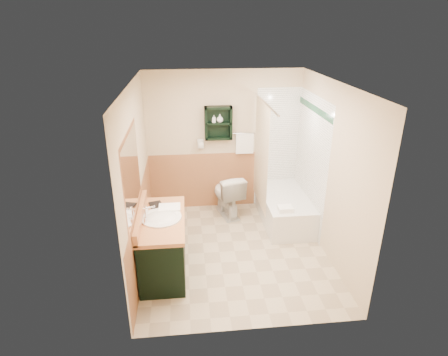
# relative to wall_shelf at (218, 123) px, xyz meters

# --- Properties ---
(floor) EXTENTS (3.00, 3.00, 0.00)m
(floor) POSITION_rel_wall_shelf_xyz_m (0.10, -1.41, -1.55)
(floor) COLOR #C1AF8D
(floor) RESTS_ON ground
(back_wall) EXTENTS (2.60, 0.04, 2.40)m
(back_wall) POSITION_rel_wall_shelf_xyz_m (0.10, 0.11, -0.35)
(back_wall) COLOR beige
(back_wall) RESTS_ON ground
(left_wall) EXTENTS (0.04, 3.00, 2.40)m
(left_wall) POSITION_rel_wall_shelf_xyz_m (-1.22, -1.41, -0.35)
(left_wall) COLOR beige
(left_wall) RESTS_ON ground
(right_wall) EXTENTS (0.04, 3.00, 2.40)m
(right_wall) POSITION_rel_wall_shelf_xyz_m (1.42, -1.41, -0.35)
(right_wall) COLOR beige
(right_wall) RESTS_ON ground
(ceiling) EXTENTS (2.60, 3.00, 0.04)m
(ceiling) POSITION_rel_wall_shelf_xyz_m (0.10, -1.41, 0.87)
(ceiling) COLOR white
(ceiling) RESTS_ON back_wall
(wainscot_left) EXTENTS (2.98, 2.98, 1.00)m
(wainscot_left) POSITION_rel_wall_shelf_xyz_m (-1.19, -1.41, -1.05)
(wainscot_left) COLOR #A86C44
(wainscot_left) RESTS_ON left_wall
(wainscot_back) EXTENTS (2.58, 2.58, 1.00)m
(wainscot_back) POSITION_rel_wall_shelf_xyz_m (0.10, 0.08, -1.05)
(wainscot_back) COLOR #A86C44
(wainscot_back) RESTS_ON back_wall
(mirror_frame) EXTENTS (1.30, 1.30, 1.00)m
(mirror_frame) POSITION_rel_wall_shelf_xyz_m (-1.17, -1.96, -0.05)
(mirror_frame) COLOR brown
(mirror_frame) RESTS_ON left_wall
(mirror_glass) EXTENTS (1.20, 1.20, 0.90)m
(mirror_glass) POSITION_rel_wall_shelf_xyz_m (-1.17, -1.96, -0.05)
(mirror_glass) COLOR white
(mirror_glass) RESTS_ON left_wall
(tile_right) EXTENTS (1.50, 1.50, 2.10)m
(tile_right) POSITION_rel_wall_shelf_xyz_m (1.38, -0.66, -0.50)
(tile_right) COLOR white
(tile_right) RESTS_ON right_wall
(tile_back) EXTENTS (0.95, 0.95, 2.10)m
(tile_back) POSITION_rel_wall_shelf_xyz_m (1.13, 0.07, -0.50)
(tile_back) COLOR white
(tile_back) RESTS_ON back_wall
(tile_accent) EXTENTS (1.50, 1.50, 0.10)m
(tile_accent) POSITION_rel_wall_shelf_xyz_m (1.37, -0.66, 0.35)
(tile_accent) COLOR #124126
(tile_accent) RESTS_ON right_wall
(wall_shelf) EXTENTS (0.45, 0.15, 0.55)m
(wall_shelf) POSITION_rel_wall_shelf_xyz_m (0.00, 0.00, 0.00)
(wall_shelf) COLOR black
(wall_shelf) RESTS_ON back_wall
(hair_dryer) EXTENTS (0.10, 0.24, 0.18)m
(hair_dryer) POSITION_rel_wall_shelf_xyz_m (-0.30, 0.02, -0.35)
(hair_dryer) COLOR silver
(hair_dryer) RESTS_ON back_wall
(towel_bar) EXTENTS (0.40, 0.06, 0.40)m
(towel_bar) POSITION_rel_wall_shelf_xyz_m (0.45, 0.04, -0.20)
(towel_bar) COLOR white
(towel_bar) RESTS_ON back_wall
(curtain_rod) EXTENTS (0.03, 1.60, 0.03)m
(curtain_rod) POSITION_rel_wall_shelf_xyz_m (0.63, -0.66, 0.45)
(curtain_rod) COLOR silver
(curtain_rod) RESTS_ON back_wall
(shower_curtain) EXTENTS (1.05, 1.05, 1.70)m
(shower_curtain) POSITION_rel_wall_shelf_xyz_m (0.63, -0.48, -0.40)
(shower_curtain) COLOR beige
(shower_curtain) RESTS_ON curtain_rod
(vanity) EXTENTS (0.59, 1.23, 0.79)m
(vanity) POSITION_rel_wall_shelf_xyz_m (-0.89, -1.73, -1.16)
(vanity) COLOR black
(vanity) RESTS_ON ground
(bathtub) EXTENTS (0.71, 1.50, 0.47)m
(bathtub) POSITION_rel_wall_shelf_xyz_m (1.03, -0.56, -1.31)
(bathtub) COLOR silver
(bathtub) RESTS_ON ground
(toilet) EXTENTS (0.60, 0.83, 0.74)m
(toilet) POSITION_rel_wall_shelf_xyz_m (0.12, -0.27, -1.18)
(toilet) COLOR silver
(toilet) RESTS_ON ground
(counter_towel) EXTENTS (0.28, 0.22, 0.04)m
(counter_towel) POSITION_rel_wall_shelf_xyz_m (-0.79, -1.50, -0.74)
(counter_towel) COLOR white
(counter_towel) RESTS_ON vanity
(vanity_book) EXTENTS (0.16, 0.07, 0.22)m
(vanity_book) POSITION_rel_wall_shelf_xyz_m (-1.06, -1.40, -0.65)
(vanity_book) COLOR black
(vanity_book) RESTS_ON vanity
(tub_towel) EXTENTS (0.21, 0.18, 0.07)m
(tub_towel) POSITION_rel_wall_shelf_xyz_m (0.90, -1.13, -1.04)
(tub_towel) COLOR white
(tub_towel) RESTS_ON bathtub
(soap_bottle_a) EXTENTS (0.08, 0.13, 0.06)m
(soap_bottle_a) POSITION_rel_wall_shelf_xyz_m (-0.07, -0.01, 0.04)
(soap_bottle_a) COLOR silver
(soap_bottle_a) RESTS_ON wall_shelf
(soap_bottle_b) EXTENTS (0.13, 0.15, 0.10)m
(soap_bottle_b) POSITION_rel_wall_shelf_xyz_m (0.02, -0.01, 0.07)
(soap_bottle_b) COLOR silver
(soap_bottle_b) RESTS_ON wall_shelf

